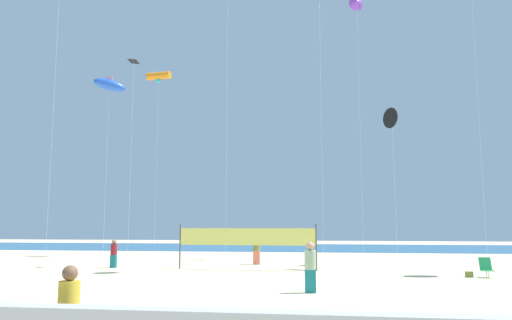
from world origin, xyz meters
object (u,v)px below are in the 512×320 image
(folding_beach_chair, at_px, (486,267))
(kite_black_delta, at_px, (392,118))
(beachgoer_maroon_shirt, at_px, (114,253))
(volleyball_net, at_px, (246,239))
(mother_figure, at_px, (68,309))
(kite_orange_tube, at_px, (159,76))
(beachgoer_olive_shirt, at_px, (257,248))
(kite_blue_inflatable, at_px, (109,85))
(kite_black_diamond, at_px, (134,63))
(kite_violet_delta, at_px, (357,3))
(beach_handbag, at_px, (469,274))
(beachgoer_sage_shirt, at_px, (310,265))

(folding_beach_chair, distance_m, kite_black_delta, 11.51)
(beachgoer_maroon_shirt, xyz_separation_m, volleyball_net, (7.51, -0.16, 0.80))
(mother_figure, xyz_separation_m, folding_beach_chair, (11.43, 15.93, -0.40))
(kite_black_delta, bearing_deg, kite_orange_tube, 158.62)
(beachgoer_olive_shirt, xyz_separation_m, volleyball_net, (0.00, -3.68, 0.66))
(kite_black_delta, bearing_deg, volleyball_net, -150.00)
(beachgoer_maroon_shirt, height_order, beachgoer_olive_shirt, beachgoer_olive_shirt)
(kite_orange_tube, xyz_separation_m, kite_blue_inflatable, (-0.18, -8.66, -3.17))
(beachgoer_maroon_shirt, relative_size, kite_black_diamond, 0.12)
(kite_black_delta, distance_m, kite_violet_delta, 11.24)
(folding_beach_chair, distance_m, kite_black_diamond, 22.27)
(beachgoer_olive_shirt, relative_size, beach_handbag, 5.56)
(beach_handbag, distance_m, kite_black_diamond, 21.84)
(mother_figure, height_order, beachgoer_sage_shirt, beachgoer_sage_shirt)
(volleyball_net, height_order, beach_handbag, volleyball_net)
(beachgoer_maroon_shirt, bearing_deg, kite_blue_inflatable, 95.14)
(beachgoer_maroon_shirt, distance_m, beach_handbag, 18.32)
(beachgoer_sage_shirt, xyz_separation_m, kite_violet_delta, (2.92, 18.61, 17.92))
(beachgoer_sage_shirt, height_order, kite_black_delta, kite_black_delta)
(beachgoer_sage_shirt, distance_m, kite_black_delta, 16.43)
(volleyball_net, xyz_separation_m, beach_handbag, (10.62, -2.40, -1.50))
(beachgoer_maroon_shirt, distance_m, kite_blue_inflatable, 11.10)
(mother_figure, xyz_separation_m, beachgoer_sage_shirt, (3.81, 9.51, 0.07))
(beachgoer_sage_shirt, bearing_deg, beachgoer_maroon_shirt, 58.18)
(mother_figure, bearing_deg, kite_black_diamond, 135.69)
(kite_black_diamond, height_order, kite_orange_tube, kite_orange_tube)
(beachgoer_olive_shirt, xyz_separation_m, beach_handbag, (10.62, -6.08, -0.84))
(folding_beach_chair, relative_size, kite_black_delta, 0.09)
(volleyball_net, height_order, kite_black_delta, kite_black_delta)
(beachgoer_maroon_shirt, distance_m, folding_beach_chair, 19.06)
(beach_handbag, bearing_deg, folding_beach_chair, 3.30)
(folding_beach_chair, bearing_deg, mother_figure, -159.34)
(kite_black_delta, xyz_separation_m, kite_violet_delta, (-1.68, 5.01, 9.92))
(beach_handbag, distance_m, kite_orange_tube, 28.40)
(beach_handbag, relative_size, kite_violet_delta, 0.02)
(kite_orange_tube, relative_size, kite_violet_delta, 0.76)
(volleyball_net, height_order, kite_violet_delta, kite_violet_delta)
(beach_handbag, bearing_deg, kite_black_diamond, 167.85)
(folding_beach_chair, height_order, volleyball_net, volleyball_net)
(beachgoer_olive_shirt, height_order, kite_black_diamond, kite_black_diamond)
(kite_black_delta, bearing_deg, folding_beach_chair, -67.24)
(beachgoer_sage_shirt, relative_size, volleyball_net, 0.23)
(beachgoer_olive_shirt, relative_size, volleyball_net, 0.24)
(folding_beach_chair, bearing_deg, kite_orange_tube, 112.08)
(kite_blue_inflatable, bearing_deg, kite_violet_delta, 22.52)
(kite_violet_delta, bearing_deg, kite_black_diamond, -148.86)
(beach_handbag, xyz_separation_m, kite_violet_delta, (-3.94, 12.23, 18.72))
(beachgoer_olive_shirt, relative_size, kite_black_delta, 0.19)
(beachgoer_maroon_shirt, xyz_separation_m, kite_black_diamond, (0.30, 1.28, 11.30))
(folding_beach_chair, bearing_deg, beachgoer_maroon_shirt, 138.74)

